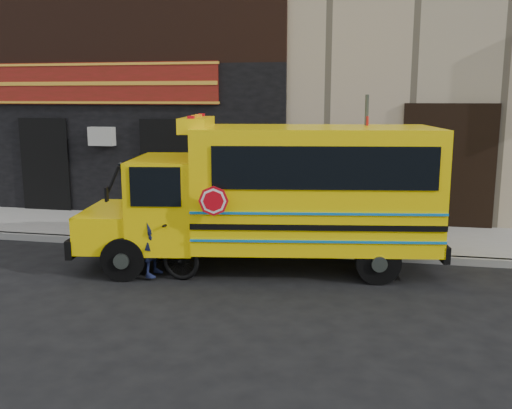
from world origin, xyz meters
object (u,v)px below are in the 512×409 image
at_px(school_bus, 279,191).
at_px(sign_pole, 365,171).
at_px(bicycle, 152,247).
at_px(cyclist, 153,232).

bearing_deg(school_bus, sign_pole, 29.85).
distance_m(school_bus, bicycle, 2.64).
bearing_deg(bicycle, cyclist, -125.97).
bearing_deg(bicycle, sign_pole, -54.05).
xyz_separation_m(sign_pole, cyclist, (-3.74, -2.07, -0.98)).
distance_m(school_bus, sign_pole, 1.86).
relative_size(bicycle, cyclist, 1.11).
bearing_deg(sign_pole, school_bus, -150.15).
bearing_deg(school_bus, cyclist, -151.64).
bearing_deg(bicycle, school_bus, -55.13).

